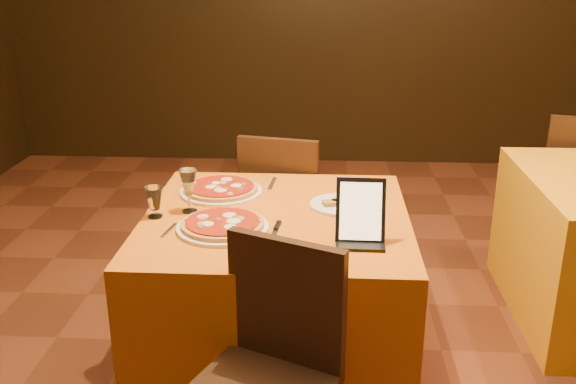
# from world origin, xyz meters

# --- Properties ---
(wall_back) EXTENTS (6.00, 0.01, 2.80)m
(wall_back) POSITION_xyz_m (0.00, 3.50, 1.40)
(wall_back) COLOR black
(wall_back) RESTS_ON floor
(main_table) EXTENTS (1.10, 1.10, 0.75)m
(main_table) POSITION_xyz_m (-0.40, 0.26, 0.38)
(main_table) COLOR #C9620C
(main_table) RESTS_ON floor
(chair_main_far) EXTENTS (0.50, 0.50, 0.91)m
(chair_main_far) POSITION_xyz_m (-0.40, 1.07, 0.46)
(chair_main_far) COLOR black
(chair_main_far) RESTS_ON floor
(chair_side_far) EXTENTS (0.51, 0.51, 0.91)m
(chair_side_far) POSITION_xyz_m (1.35, 1.63, 0.46)
(chair_side_far) COLOR black
(chair_side_far) RESTS_ON floor
(pizza_near) EXTENTS (0.37, 0.37, 0.03)m
(pizza_near) POSITION_xyz_m (-0.60, 0.09, 0.77)
(pizza_near) COLOR white
(pizza_near) RESTS_ON main_table
(pizza_far) EXTENTS (0.38, 0.38, 0.03)m
(pizza_far) POSITION_xyz_m (-0.67, 0.51, 0.77)
(pizza_far) COLOR white
(pizza_far) RESTS_ON main_table
(cutlet_dish) EXTENTS (0.26, 0.26, 0.03)m
(cutlet_dish) POSITION_xyz_m (-0.13, 0.37, 0.76)
(cutlet_dish) COLOR white
(cutlet_dish) RESTS_ON main_table
(wine_glass) EXTENTS (0.09, 0.09, 0.19)m
(wine_glass) POSITION_xyz_m (-0.76, 0.27, 0.84)
(wine_glass) COLOR #DADE7E
(wine_glass) RESTS_ON main_table
(water_glass) EXTENTS (0.07, 0.07, 0.13)m
(water_glass) POSITION_xyz_m (-0.89, 0.20, 0.81)
(water_glass) COLOR silver
(water_glass) RESTS_ON main_table
(tablet) EXTENTS (0.19, 0.10, 0.23)m
(tablet) POSITION_xyz_m (-0.06, 0.02, 0.87)
(tablet) COLOR black
(tablet) RESTS_ON main_table
(knife) EXTENTS (0.05, 0.25, 0.01)m
(knife) POSITION_xyz_m (-0.39, 0.04, 0.75)
(knife) COLOR #A8A6AD
(knife) RESTS_ON main_table
(fork_near) EXTENTS (0.04, 0.14, 0.01)m
(fork_near) POSITION_xyz_m (-0.80, 0.06, 0.75)
(fork_near) COLOR silver
(fork_near) RESTS_ON main_table
(fork_far) EXTENTS (0.03, 0.18, 0.01)m
(fork_far) POSITION_xyz_m (-0.44, 0.65, 0.75)
(fork_far) COLOR silver
(fork_far) RESTS_ON main_table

